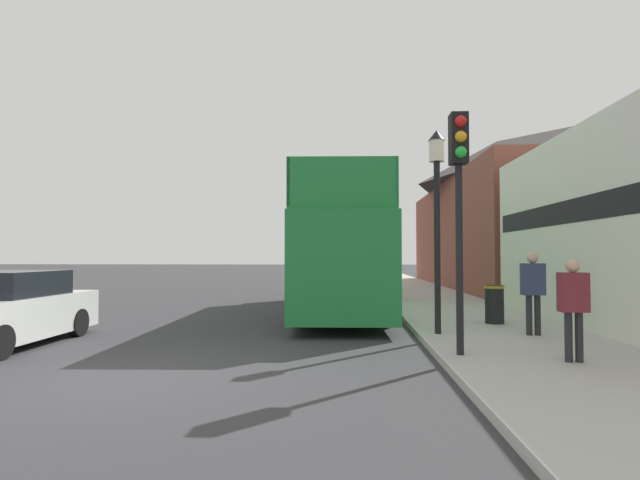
# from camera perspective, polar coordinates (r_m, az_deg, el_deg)

# --- Properties ---
(ground_plane) EXTENTS (144.00, 144.00, 0.00)m
(ground_plane) POSITION_cam_1_polar(r_m,az_deg,el_deg) (28.17, -3.65, -5.40)
(ground_plane) COLOR #333335
(sidewalk) EXTENTS (3.68, 108.00, 0.14)m
(sidewalk) POSITION_cam_1_polar(r_m,az_deg,el_deg) (25.21, 10.64, -5.64)
(sidewalk) COLOR #ADAAA3
(sidewalk) RESTS_ON ground_plane
(brick_terrace_rear) EXTENTS (6.00, 19.19, 7.97)m
(brick_terrace_rear) POSITION_cam_1_polar(r_m,az_deg,el_deg) (28.57, 19.62, 2.74)
(brick_terrace_rear) COLOR brown
(brick_terrace_rear) RESTS_ON ground_plane
(tour_bus) EXTENTS (2.75, 10.23, 3.95)m
(tour_bus) POSITION_cam_1_polar(r_m,az_deg,el_deg) (15.66, 2.19, -1.76)
(tour_bus) COLOR #1E7A38
(tour_bus) RESTS_ON ground_plane
(parked_car_ahead_of_bus) EXTENTS (1.94, 4.35, 1.53)m
(parked_car_ahead_of_bus) POSITION_cam_1_polar(r_m,az_deg,el_deg) (24.38, 3.83, -4.26)
(parked_car_ahead_of_bus) COLOR navy
(parked_car_ahead_of_bus) RESTS_ON ground_plane
(parked_car_far_side) EXTENTS (1.86, 4.10, 1.46)m
(parked_car_far_side) POSITION_cam_1_polar(r_m,az_deg,el_deg) (11.65, -32.41, -6.87)
(parked_car_far_side) COLOR silver
(parked_car_far_side) RESTS_ON ground_plane
(pedestrian_nearest) EXTENTS (0.41, 0.23, 1.58)m
(pedestrian_nearest) POSITION_cam_1_polar(r_m,az_deg,el_deg) (8.65, 26.96, -6.11)
(pedestrian_nearest) COLOR #232328
(pedestrian_nearest) RESTS_ON sidewalk
(pedestrian_second) EXTENTS (0.45, 0.24, 1.70)m
(pedestrian_second) POSITION_cam_1_polar(r_m,az_deg,el_deg) (11.19, 23.16, -4.77)
(pedestrian_second) COLOR #232328
(pedestrian_second) RESTS_ON sidewalk
(traffic_signal) EXTENTS (0.28, 0.42, 4.01)m
(traffic_signal) POSITION_cam_1_polar(r_m,az_deg,el_deg) (8.66, 15.61, 6.88)
(traffic_signal) COLOR black
(traffic_signal) RESTS_ON sidewalk
(lamp_post_nearest) EXTENTS (0.35, 0.35, 4.29)m
(lamp_post_nearest) POSITION_cam_1_polar(r_m,az_deg,el_deg) (10.85, 13.22, 5.43)
(lamp_post_nearest) COLOR black
(lamp_post_nearest) RESTS_ON sidewalk
(lamp_post_second) EXTENTS (0.35, 0.35, 4.99)m
(lamp_post_second) POSITION_cam_1_polar(r_m,az_deg,el_deg) (19.90, 8.41, 3.36)
(lamp_post_second) COLOR black
(lamp_post_second) RESTS_ON sidewalk
(litter_bin) EXTENTS (0.48, 0.48, 0.91)m
(litter_bin) POSITION_cam_1_polar(r_m,az_deg,el_deg) (12.82, 19.31, -6.82)
(litter_bin) COLOR black
(litter_bin) RESTS_ON sidewalk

